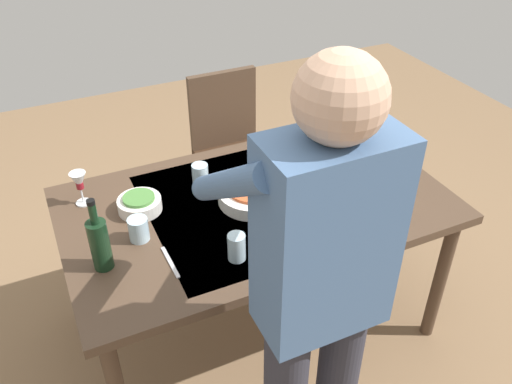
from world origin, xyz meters
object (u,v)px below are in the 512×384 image
(wine_bottle, at_px, (100,243))
(water_cup_near_right, at_px, (139,229))
(dining_table, at_px, (256,215))
(person_server, at_px, (317,292))
(wine_glass_left, at_px, (79,183))
(serving_bowl_pasta, at_px, (253,194))
(water_cup_far_left, at_px, (404,206))
(water_cup_far_right, at_px, (237,247))
(chair_near, at_px, (230,142))
(water_cup_near_left, at_px, (200,175))
(dinner_plate_near, at_px, (281,160))
(side_bowl_salad, at_px, (140,204))
(wine_glass_right, at_px, (381,148))

(wine_bottle, distance_m, water_cup_near_right, 0.19)
(dining_table, relative_size, person_server, 0.95)
(wine_glass_left, xyz_separation_m, serving_bowl_pasta, (-0.66, 0.28, -0.07))
(water_cup_far_left, bearing_deg, person_server, 32.08)
(water_cup_far_right, bearing_deg, chair_near, -111.17)
(person_server, bearing_deg, chair_near, -103.43)
(person_server, relative_size, water_cup_far_right, 15.67)
(person_server, height_order, serving_bowl_pasta, person_server)
(person_server, bearing_deg, water_cup_far_right, -82.04)
(person_server, height_order, water_cup_near_left, person_server)
(wine_glass_left, xyz_separation_m, dinner_plate_near, (-0.90, 0.05, -0.10))
(serving_bowl_pasta, relative_size, side_bowl_salad, 1.67)
(dining_table, relative_size, wine_glass_left, 10.65)
(chair_near, height_order, water_cup_far_left, chair_near)
(person_server, height_order, wine_glass_left, person_server)
(person_server, bearing_deg, wine_glass_left, -63.66)
(water_cup_near_right, bearing_deg, wine_bottle, 31.62)
(dinner_plate_near, bearing_deg, person_server, 68.34)
(water_cup_near_right, height_order, water_cup_far_right, water_cup_far_right)
(wine_glass_left, distance_m, water_cup_far_left, 1.33)
(dining_table, xyz_separation_m, wine_bottle, (0.66, 0.13, 0.18))
(wine_bottle, distance_m, serving_bowl_pasta, 0.68)
(water_cup_far_left, relative_size, dinner_plate_near, 0.39)
(chair_near, height_order, wine_glass_right, chair_near)
(dining_table, xyz_separation_m, water_cup_far_right, (0.21, 0.29, 0.12))
(serving_bowl_pasta, bearing_deg, water_cup_far_left, 146.00)
(water_cup_near_right, bearing_deg, side_bowl_salad, -105.40)
(water_cup_near_right, distance_m, side_bowl_salad, 0.19)
(dining_table, height_order, chair_near, chair_near)
(wine_glass_left, xyz_separation_m, water_cup_near_right, (-0.15, 0.33, -0.06))
(wine_glass_left, height_order, side_bowl_salad, wine_glass_left)
(water_cup_far_right, xyz_separation_m, dinner_plate_near, (-0.45, -0.53, -0.05))
(person_server, xyz_separation_m, dinner_plate_near, (-0.39, -0.99, -0.21))
(person_server, relative_size, wine_glass_left, 11.19)
(water_cup_far_right, bearing_deg, dining_table, -126.17)
(chair_near, bearing_deg, side_bowl_salad, 45.88)
(chair_near, bearing_deg, dining_table, 74.81)
(wine_bottle, distance_m, wine_glass_right, 1.30)
(wine_glass_right, distance_m, side_bowl_salad, 1.10)
(chair_near, distance_m, dinner_plate_near, 0.66)
(chair_near, distance_m, water_cup_near_right, 1.19)
(water_cup_near_right, bearing_deg, dinner_plate_near, -159.90)
(dinner_plate_near, bearing_deg, water_cup_far_left, 114.63)
(chair_near, xyz_separation_m, water_cup_near_right, (0.74, 0.89, 0.26))
(water_cup_far_left, distance_m, water_cup_far_right, 0.72)
(dinner_plate_near, bearing_deg, chair_near, -89.24)
(water_cup_near_right, height_order, side_bowl_salad, water_cup_near_right)
(dining_table, xyz_separation_m, dinner_plate_near, (-0.24, -0.24, 0.08))
(wine_glass_right, xyz_separation_m, side_bowl_salad, (1.08, -0.14, -0.07))
(wine_bottle, distance_m, wine_glass_left, 0.42)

